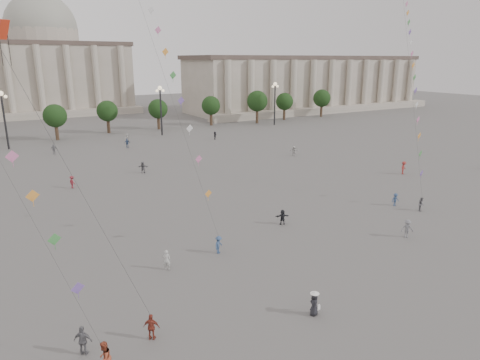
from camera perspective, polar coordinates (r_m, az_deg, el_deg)
ground at (r=30.40m, az=10.41°, el=-16.50°), size 360.00×360.00×0.00m
hall_east at (r=146.11m, az=9.10°, el=12.60°), size 84.00×26.22×17.20m
hall_central at (r=149.35m, az=-24.44°, el=13.73°), size 48.30×34.30×35.50m
tree_row at (r=99.22m, az=-20.37°, el=8.63°), size 137.12×5.12×8.00m
lamp_post_mid_west at (r=89.57m, az=-29.05°, el=8.24°), size 2.00×0.90×10.65m
lamp_post_mid_east at (r=95.19m, az=-10.55°, el=10.26°), size 2.00×0.90×10.65m
lamp_post_far_east at (r=109.08m, az=4.68°, el=11.15°), size 2.00×0.90×10.65m
person_crowd_0 at (r=83.58m, az=-14.82°, el=4.78°), size 1.09×0.57×1.77m
person_crowd_3 at (r=43.46m, az=5.68°, el=-4.94°), size 1.51×0.90×1.55m
person_crowd_4 at (r=89.73m, az=-14.78°, el=5.47°), size 1.30×1.51×1.64m
person_crowd_6 at (r=43.06m, az=21.40°, el=-6.06°), size 1.32×1.15×1.77m
person_crowd_7 at (r=74.54m, az=7.21°, el=3.87°), size 1.50×1.48×1.72m
person_crowd_8 at (r=66.37m, az=20.98°, el=1.53°), size 1.39×1.07×1.90m
person_crowd_9 at (r=89.62m, az=-3.35°, el=5.95°), size 1.31×1.50×1.64m
person_crowd_12 at (r=64.27m, az=-12.81°, el=1.67°), size 1.61×1.25×1.70m
person_crowd_13 at (r=34.85m, az=-9.76°, el=-10.44°), size 0.73×0.68×1.68m
person_crowd_14 at (r=51.78m, az=20.01°, el=-2.46°), size 1.02×0.67×1.48m
person_crowd_16 at (r=82.18m, az=-23.60°, el=3.79°), size 1.06×0.52×1.74m
person_crowd_17 at (r=59.36m, az=-21.46°, el=-0.25°), size 0.97×1.21×1.64m
tourist_0 at (r=27.28m, az=-11.71°, el=-18.64°), size 1.03×0.90×1.67m
tourist_3 at (r=27.10m, az=-20.20°, el=-19.46°), size 1.11×0.97×1.80m
kite_flyer_0 at (r=25.46m, az=-17.64°, el=-21.66°), size 1.14×1.14×1.86m
kite_flyer_1 at (r=37.10m, az=-2.86°, el=-8.61°), size 1.17×1.06×1.58m
kite_flyer_2 at (r=51.16m, az=23.03°, el=-2.97°), size 0.94×0.92×1.52m
hat_person at (r=29.28m, az=9.89°, el=-15.87°), size 0.94×0.82×1.69m
kite_train_east at (r=71.18m, az=21.30°, el=20.51°), size 28.28×31.68×58.39m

